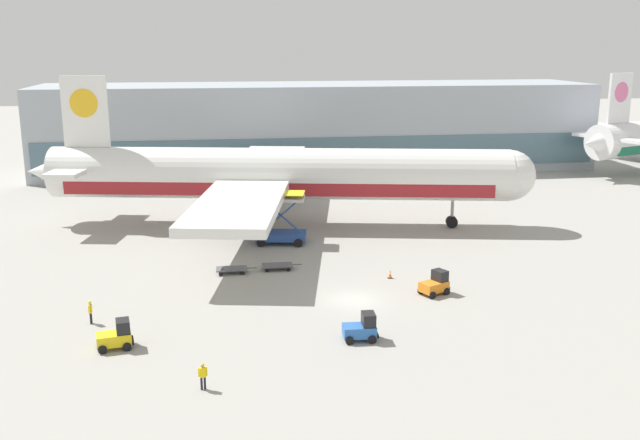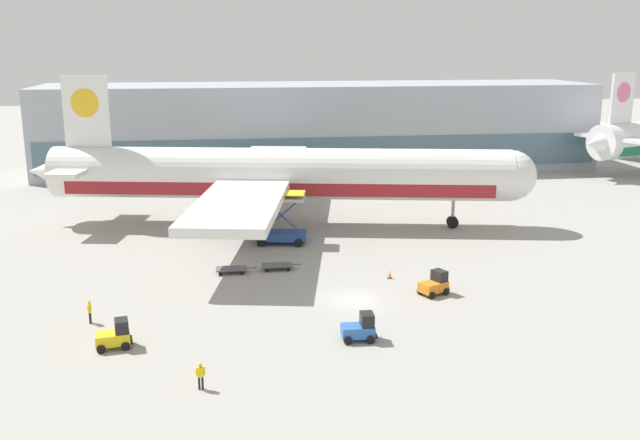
{
  "view_description": "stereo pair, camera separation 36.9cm",
  "coord_description": "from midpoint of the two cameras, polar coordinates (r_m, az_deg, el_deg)",
  "views": [
    {
      "loc": [
        -11.15,
        -54.01,
        20.47
      ],
      "look_at": [
        -1.1,
        11.5,
        4.0
      ],
      "focal_mm": 40.0,
      "sensor_mm": 36.0,
      "label": 1
    },
    {
      "loc": [
        -10.79,
        -54.07,
        20.47
      ],
      "look_at": [
        -1.1,
        11.5,
        4.0
      ],
      "focal_mm": 40.0,
      "sensor_mm": 36.0,
      "label": 2
    }
  ],
  "objects": [
    {
      "name": "baggage_tug_far",
      "position": [
        51.03,
        3.45,
        -8.65
      ],
      "size": [
        2.51,
        1.72,
        2.0
      ],
      "rotation": [
        0.0,
        0.0,
        -0.04
      ],
      "color": "#2D66B7",
      "rests_on": "ground_plane"
    },
    {
      "name": "traffic_cone_near",
      "position": [
        64.24,
        5.77,
        -4.34
      ],
      "size": [
        0.4,
        0.4,
        0.78
      ],
      "color": "black",
      "rests_on": "ground_plane"
    },
    {
      "name": "baggage_tug_foreground",
      "position": [
        60.64,
        9.35,
        -5.09
      ],
      "size": [
        2.81,
        2.44,
        2.0
      ],
      "rotation": [
        0.0,
        0.0,
        0.45
      ],
      "color": "orange",
      "rests_on": "ground_plane"
    },
    {
      "name": "baggage_dolly_second",
      "position": [
        66.46,
        -3.27,
        -3.66
      ],
      "size": [
        3.71,
        1.55,
        0.48
      ],
      "rotation": [
        0.0,
        0.0,
        -0.02
      ],
      "color": "#56565B",
      "rests_on": "ground_plane"
    },
    {
      "name": "baggage_dolly_lead",
      "position": [
        65.84,
        -6.92,
        -3.91
      ],
      "size": [
        3.71,
        1.55,
        0.48
      ],
      "rotation": [
        0.0,
        0.0,
        -0.02
      ],
      "color": "#56565B",
      "rests_on": "ground_plane"
    },
    {
      "name": "ground_plane",
      "position": [
        58.82,
        2.9,
        -6.43
      ],
      "size": [
        400.0,
        400.0,
        0.0
      ],
      "primitive_type": "plane",
      "color": "#9E9B93"
    },
    {
      "name": "airplane_main",
      "position": [
        81.34,
        -3.68,
        3.56
      ],
      "size": [
        57.51,
        48.64,
        17.0
      ],
      "rotation": [
        0.0,
        0.0,
        -0.2
      ],
      "color": "white",
      "rests_on": "ground_plane"
    },
    {
      "name": "baggage_tug_mid",
      "position": [
        51.69,
        -15.88,
        -8.88
      ],
      "size": [
        2.64,
        1.98,
        2.0
      ],
      "rotation": [
        0.0,
        0.0,
        0.16
      ],
      "color": "yellow",
      "rests_on": "ground_plane"
    },
    {
      "name": "scissor_lift_loader",
      "position": [
        74.78,
        -2.99,
        -0.32
      ],
      "size": [
        5.69,
        4.23,
        5.41
      ],
      "rotation": [
        0.0,
        0.0,
        -0.2
      ],
      "color": "#284C99",
      "rests_on": "ground_plane"
    },
    {
      "name": "terminal_building",
      "position": [
        119.72,
        0.09,
        7.49
      ],
      "size": [
        90.0,
        18.2,
        14.0
      ],
      "color": "#9EA8B2",
      "rests_on": "ground_plane"
    },
    {
      "name": "ground_crew_far",
      "position": [
        56.43,
        -17.78,
        -6.85
      ],
      "size": [
        0.23,
        0.57,
        1.8
      ],
      "rotation": [
        0.0,
        0.0,
        4.68
      ],
      "color": "black",
      "rests_on": "ground_plane"
    },
    {
      "name": "ground_crew_near",
      "position": [
        44.68,
        -9.3,
        -12.05
      ],
      "size": [
        0.56,
        0.28,
        1.73
      ],
      "rotation": [
        0.0,
        0.0,
        0.18
      ],
      "color": "black",
      "rests_on": "ground_plane"
    }
  ]
}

